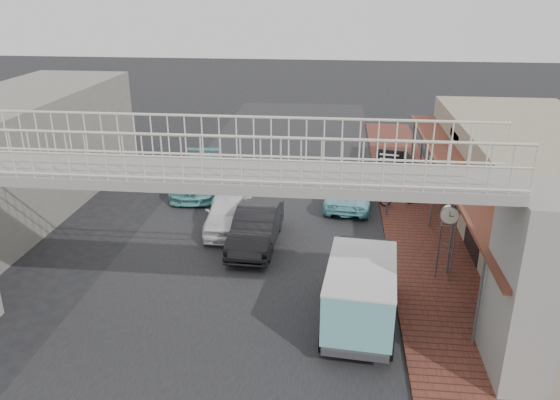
% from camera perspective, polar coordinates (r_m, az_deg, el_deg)
% --- Properties ---
extents(ground, '(120.00, 120.00, 0.00)m').
position_cam_1_polar(ground, '(18.85, -3.70, -8.28)').
color(ground, black).
rests_on(ground, ground).
extents(road_strip, '(10.00, 60.00, 0.01)m').
position_cam_1_polar(road_strip, '(18.85, -3.70, -8.27)').
color(road_strip, black).
rests_on(road_strip, ground).
extents(sidewalk, '(3.00, 40.00, 0.10)m').
position_cam_1_polar(sidewalk, '(21.55, 15.06, -4.87)').
color(sidewalk, brown).
rests_on(sidewalk, ground).
extents(shophouse_row, '(7.20, 18.00, 4.00)m').
position_cam_1_polar(shophouse_row, '(22.87, 26.28, 0.47)').
color(shophouse_row, gray).
rests_on(shophouse_row, ground).
extents(footbridge, '(16.40, 2.40, 6.34)m').
position_cam_1_polar(footbridge, '(13.90, -6.74, -5.00)').
color(footbridge, gray).
rests_on(footbridge, ground).
extents(building_far_left, '(5.00, 14.00, 5.00)m').
position_cam_1_polar(building_far_left, '(27.01, -25.31, 4.71)').
color(building_far_left, gray).
rests_on(building_far_left, ground).
extents(white_hatchback, '(2.08, 4.46, 1.48)m').
position_cam_1_polar(white_hatchback, '(22.51, -5.39, -1.10)').
color(white_hatchback, white).
rests_on(white_hatchback, ground).
extents(dark_sedan, '(1.72, 4.53, 1.48)m').
position_cam_1_polar(dark_sedan, '(20.88, -2.53, -2.89)').
color(dark_sedan, black).
rests_on(dark_sedan, ground).
extents(angkot_curb, '(2.39, 4.44, 1.18)m').
position_cam_1_polar(angkot_curb, '(24.96, 7.29, 0.77)').
color(angkot_curb, '#7ED3DB').
rests_on(angkot_curb, ground).
extents(angkot_far, '(2.55, 5.32, 1.49)m').
position_cam_1_polar(angkot_far, '(26.85, -8.58, 2.55)').
color(angkot_far, '#6DBCBD').
rests_on(angkot_far, ground).
extents(angkot_van, '(2.30, 4.43, 2.10)m').
position_cam_1_polar(angkot_van, '(15.98, 8.46, -8.86)').
color(angkot_van, black).
rests_on(angkot_van, ground).
extents(motorcycle_near, '(1.95, 1.26, 0.97)m').
position_cam_1_polar(motorcycle_near, '(25.08, 12.27, 0.52)').
color(motorcycle_near, black).
rests_on(motorcycle_near, sidewalk).
extents(motorcycle_far, '(1.62, 0.95, 0.94)m').
position_cam_1_polar(motorcycle_far, '(26.45, 11.57, 1.65)').
color(motorcycle_far, black).
rests_on(motorcycle_far, sidewalk).
extents(street_clock, '(0.66, 0.60, 2.58)m').
position_cam_1_polar(street_clock, '(18.74, 17.29, -1.82)').
color(street_clock, '#59595B').
rests_on(street_clock, sidewalk).
extents(arrow_sign, '(1.81, 1.18, 3.01)m').
position_cam_1_polar(arrow_sign, '(23.17, 13.25, 3.80)').
color(arrow_sign, '#59595B').
rests_on(arrow_sign, sidewalk).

